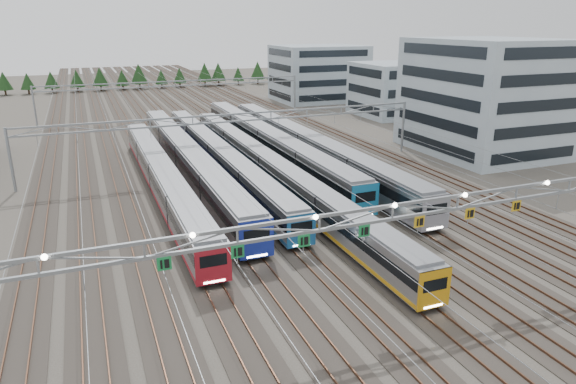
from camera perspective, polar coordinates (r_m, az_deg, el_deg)
name	(u,v)px	position (r m, az deg, el deg)	size (l,w,h in m)	color
ground	(386,305)	(39.50, 10.84, -12.19)	(400.00, 400.00, 0.00)	#47423A
track_bed	(166,101)	(130.98, -13.42, 9.80)	(54.00, 260.00, 5.42)	#2D2823
train_a	(162,176)	(63.88, -13.88, 1.70)	(2.89, 51.81, 3.77)	black
train_b	(187,158)	(71.07, -11.13, 3.70)	(3.14, 59.53, 4.09)	black
train_c	(218,155)	(72.85, -7.78, 4.06)	(2.81, 59.54, 3.66)	black
train_d	(269,168)	(66.19, -2.15, 2.71)	(2.72, 68.67, 3.54)	black
train_e	(268,142)	(79.51, -2.29, 5.60)	(3.19, 59.92, 4.16)	black
train_f	(307,146)	(76.58, 2.17, 5.11)	(3.19, 61.28, 4.16)	black
gantry_near	(393,216)	(36.34, 11.54, -2.60)	(56.36, 0.61, 8.08)	gray
gantry_mid	(233,124)	(72.17, -6.12, 7.49)	(56.36, 0.36, 8.00)	gray
gantry_far	(175,88)	(115.66, -12.41, 11.24)	(56.36, 0.36, 8.00)	gray
depot_bldg_south	(484,97)	(87.25, 20.96, 9.86)	(18.00, 22.00, 17.55)	#92A1AE
depot_bldg_mid	(392,89)	(117.94, 11.43, 11.10)	(14.00, 16.00, 11.41)	#92A1AE
depot_bldg_north	(318,73)	(139.29, 3.39, 13.05)	(22.00, 18.00, 14.14)	#92A1AE
treeline	(152,75)	(169.53, -14.86, 12.47)	(100.10, 5.60, 7.02)	#332114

